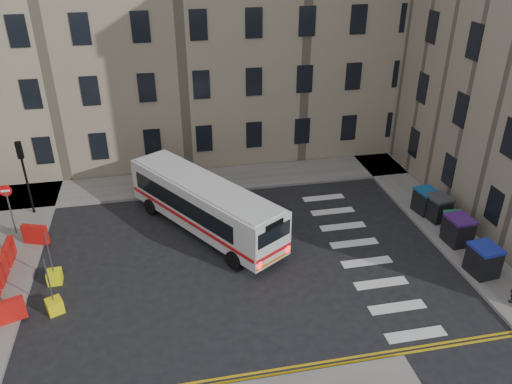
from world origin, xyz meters
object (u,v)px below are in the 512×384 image
object	(u,v)px
wheelie_bin_a	(483,260)
wheelie_bin_b	(458,230)
wheelie_bin_c	(455,225)
bus	(204,204)
wheelie_bin_e	(426,201)
bollard_yellow	(55,277)
bollard_chevron	(55,306)
wheelie_bin_d	(438,208)

from	to	relation	value
wheelie_bin_a	wheelie_bin_b	distance (m)	2.47
wheelie_bin_a	wheelie_bin_b	bearing A→B (deg)	77.82
wheelie_bin_c	bus	bearing A→B (deg)	170.32
bus	wheelie_bin_e	xyz separation A→B (m)	(11.84, -0.75, -0.73)
bus	wheelie_bin_b	bearing A→B (deg)	-50.10
bus	wheelie_bin_c	xyz separation A→B (m)	(12.10, -3.21, -0.80)
bollard_yellow	bus	bearing A→B (deg)	23.47
wheelie_bin_b	bollard_yellow	xyz separation A→B (m)	(-18.82, 0.81, -0.56)
wheelie_bin_c	wheelie_bin_b	bearing A→B (deg)	-104.26
wheelie_bin_b	wheelie_bin_e	bearing A→B (deg)	87.42
bollard_yellow	wheelie_bin_b	bearing A→B (deg)	-2.48
bus	bollard_chevron	bearing A→B (deg)	-175.28
wheelie_bin_b	wheelie_bin_e	xyz separation A→B (m)	(-0.04, 3.07, -0.04)
wheelie_bin_a	wheelie_bin_b	world-z (taller)	wheelie_bin_a
wheelie_bin_d	wheelie_bin_e	distance (m)	0.86
wheelie_bin_b	bollard_chevron	distance (m)	18.58
wheelie_bin_a	wheelie_bin_e	world-z (taller)	wheelie_bin_a
wheelie_bin_d	bollard_chevron	bearing A→B (deg)	-179.48
bus	wheelie_bin_c	bearing A→B (deg)	-47.13
wheelie_bin_a	wheelie_bin_e	bearing A→B (deg)	81.66
wheelie_bin_a	wheelie_bin_e	size ratio (longest dim) A/B	1.04
wheelie_bin_d	wheelie_bin_e	bearing A→B (deg)	96.82
wheelie_bin_b	bollard_yellow	bearing A→B (deg)	174.13
bus	wheelie_bin_e	distance (m)	11.89
wheelie_bin_c	bollard_chevron	world-z (taller)	wheelie_bin_c
wheelie_bin_c	wheelie_bin_d	distance (m)	1.64
bollard_yellow	bollard_chevron	distance (m)	2.02
wheelie_bin_a	wheelie_bin_e	xyz separation A→B (m)	(0.22, 5.53, -0.04)
wheelie_bin_c	wheelie_bin_e	xyz separation A→B (m)	(-0.26, 2.46, 0.07)
wheelie_bin_b	wheelie_bin_c	distance (m)	0.66
wheelie_bin_b	wheelie_bin_a	bearing A→B (deg)	-99.50
bollard_chevron	bollard_yellow	bearing A→B (deg)	98.22
wheelie_bin_b	wheelie_bin_e	size ratio (longest dim) A/B	1.04
wheelie_bin_d	wheelie_bin_e	size ratio (longest dim) A/B	1.01
wheelie_bin_e	wheelie_bin_d	bearing A→B (deg)	-82.62
wheelie_bin_b	wheelie_bin_c	size ratio (longest dim) A/B	1.18
wheelie_bin_a	wheelie_bin_c	size ratio (longest dim) A/B	1.18
bus	wheelie_bin_a	world-z (taller)	bus
bus	wheelie_bin_c	distance (m)	12.55
bus	wheelie_bin_d	distance (m)	12.21
wheelie_bin_d	bollard_yellow	distance (m)	19.08
wheelie_bin_a	bollard_yellow	distance (m)	18.85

